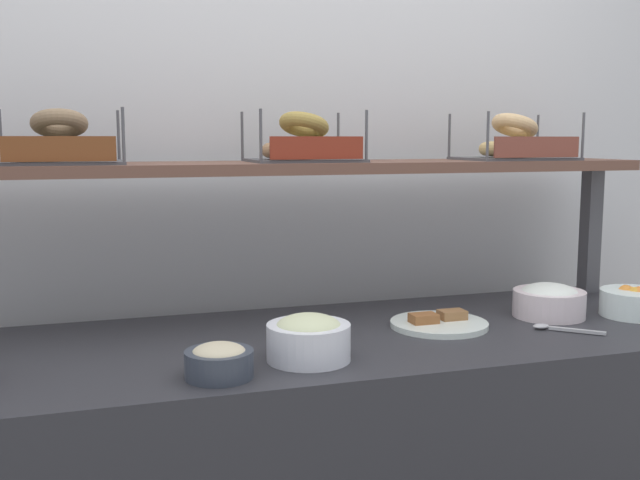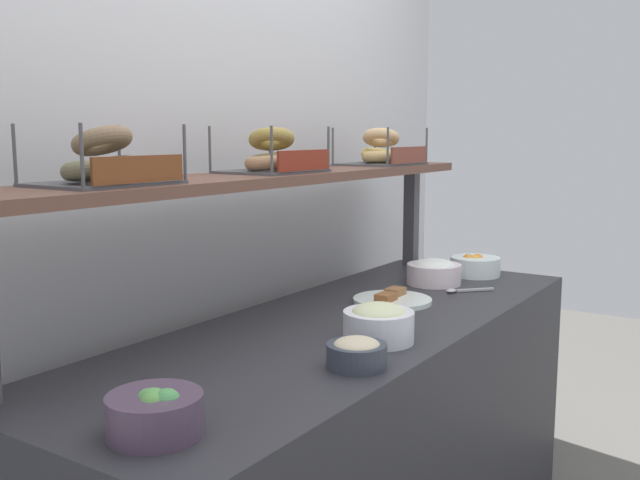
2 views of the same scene
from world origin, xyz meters
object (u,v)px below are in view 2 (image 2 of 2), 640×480
object	(u,v)px
bowl_tuna_salad	(357,353)
serving_spoon_near_plate	(462,290)
bowl_cream_cheese	(434,272)
serving_plate_white	(391,299)
bagel_basket_everything	(271,157)
bowl_fruit_salad	(475,265)
bagel_basket_plain	(381,153)
bowl_veggie_mix	(155,413)
bowl_scallion_spread	(379,323)
bagel_basket_poppy	(103,164)

from	to	relation	value
bowl_tuna_salad	serving_spoon_near_plate	xyz separation A→B (m)	(0.90, 0.11, -0.03)
bowl_cream_cheese	bowl_tuna_salad	xyz separation A→B (m)	(-0.97, -0.25, -0.01)
serving_plate_white	bagel_basket_everything	size ratio (longest dim) A/B	0.86
bowl_fruit_salad	bowl_tuna_salad	world-z (taller)	bowl_fruit_salad
bagel_basket_plain	bowl_cream_cheese	bearing A→B (deg)	-95.16
bagel_basket_everything	bowl_fruit_salad	bearing A→B (deg)	-19.95
bowl_tuna_salad	bowl_veggie_mix	xyz separation A→B (m)	(-0.54, 0.11, 0.01)
bowl_scallion_spread	bagel_basket_poppy	distance (m)	0.80
bowl_fruit_salad	bowl_veggie_mix	size ratio (longest dim) A/B	1.08
serving_spoon_near_plate	bagel_basket_everything	bearing A→B (deg)	145.40
bagel_basket_everything	bowl_veggie_mix	bearing A→B (deg)	-155.67
serving_plate_white	bagel_basket_everything	bearing A→B (deg)	138.83
bowl_tuna_salad	bagel_basket_poppy	distance (m)	0.73
bowl_scallion_spread	bowl_cream_cheese	bearing A→B (deg)	13.97
bowl_veggie_mix	serving_plate_white	size ratio (longest dim) A/B	0.69
bowl_fruit_salad	serving_spoon_near_plate	bearing A→B (deg)	-166.46
bowl_cream_cheese	bowl_veggie_mix	world-z (taller)	bowl_cream_cheese
serving_spoon_near_plate	bagel_basket_plain	world-z (taller)	bagel_basket_plain
serving_spoon_near_plate	bagel_basket_everything	xyz separation A→B (m)	(-0.57, 0.39, 0.47)
serving_plate_white	bagel_basket_poppy	world-z (taller)	bagel_basket_poppy
bowl_cream_cheese	bowl_veggie_mix	size ratio (longest dim) A/B	1.11
bowl_fruit_salad	serving_plate_white	xyz separation A→B (m)	(-0.58, 0.06, -0.03)
bowl_cream_cheese	bagel_basket_plain	distance (m)	0.49
bowl_tuna_salad	bagel_basket_poppy	bearing A→B (deg)	121.41
bowl_fruit_salad	bowl_veggie_mix	distance (m)	1.75
serving_spoon_near_plate	bagel_basket_poppy	world-z (taller)	bagel_basket_poppy
bowl_scallion_spread	bowl_veggie_mix	bearing A→B (deg)	176.11
bowl_tuna_salad	bagel_basket_plain	bearing A→B (deg)	26.03
bowl_scallion_spread	bagel_basket_plain	distance (m)	0.99
bowl_fruit_salad	bagel_basket_plain	size ratio (longest dim) A/B	0.59
bowl_fruit_salad	serving_plate_white	distance (m)	0.59
bowl_fruit_salad	bowl_tuna_salad	xyz separation A→B (m)	(-1.21, -0.18, -0.00)
bagel_basket_everything	bowl_scallion_spread	bearing A→B (deg)	-104.85
bowl_cream_cheese	bowl_scallion_spread	distance (m)	0.78
bowl_scallion_spread	bagel_basket_plain	world-z (taller)	bagel_basket_plain
bowl_tuna_salad	bagel_basket_poppy	xyz separation A→B (m)	(-0.31, 0.50, 0.44)
bagel_basket_everything	bowl_cream_cheese	bearing A→B (deg)	-21.54
bowl_scallion_spread	bagel_basket_everything	distance (m)	0.62
bagel_basket_plain	bagel_basket_poppy	bearing A→B (deg)	179.36
bagel_basket_poppy	serving_plate_white	bearing A→B (deg)	-15.51
bowl_veggie_mix	bowl_scallion_spread	bearing A→B (deg)	-3.89
serving_spoon_near_plate	serving_plate_white	bearing A→B (deg)	153.97
bowl_tuna_salad	bowl_scallion_spread	distance (m)	0.22
bowl_scallion_spread	serving_spoon_near_plate	xyz separation A→B (m)	(0.69, 0.05, -0.04)
bowl_veggie_mix	bagel_basket_poppy	xyz separation A→B (m)	(0.23, 0.39, 0.43)
bowl_fruit_salad	bowl_veggie_mix	xyz separation A→B (m)	(-1.75, -0.07, 0.00)
bowl_fruit_salad	bowl_scallion_spread	xyz separation A→B (m)	(-1.00, -0.12, 0.01)
bowl_fruit_salad	serving_plate_white	bearing A→B (deg)	174.22
bagel_basket_plain	serving_plate_white	bearing A→B (deg)	-146.29
bowl_veggie_mix	bowl_fruit_salad	bearing A→B (deg)	2.38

